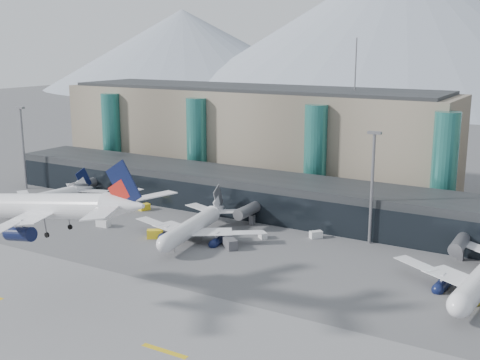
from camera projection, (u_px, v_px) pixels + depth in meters
The scene contains 19 objects.
ground at pixel (128, 289), 110.98m from camera, with size 900.00×900.00×0.00m, color #515154.
runway_strip at pixel (67, 320), 98.36m from camera, with size 400.00×40.00×0.04m, color slate.
runway_markings at pixel (67, 320), 98.36m from camera, with size 128.00×1.00×0.02m.
concourse at pixel (272, 196), 158.45m from camera, with size 170.00×27.00×10.00m.
terminal_main at pixel (250, 134), 195.61m from camera, with size 130.00×30.00×31.00m.
teal_towers at pixel (253, 149), 177.53m from camera, with size 116.40×19.40×46.00m.
lightmast_left at pixel (23, 143), 185.15m from camera, with size 3.00×1.20×25.60m.
lightmast_mid at pixel (372, 181), 133.35m from camera, with size 3.00×1.20×25.60m.
hero_jet at pixel (65, 200), 101.60m from camera, with size 37.47×38.91×12.52m.
jet_parked_left at pixel (50, 194), 164.70m from camera, with size 32.91×32.96×10.70m.
jet_parked_mid at pixel (198, 219), 140.47m from camera, with size 34.24×34.44×11.15m.
veh_a at pixel (103, 223), 148.75m from camera, with size 3.29×1.85×1.85m, color silver.
veh_b at pixel (144, 207), 163.58m from camera, with size 2.93×1.80×1.69m, color yellow.
veh_c at pixel (230, 244), 132.76m from camera, with size 4.02×2.12×2.24m, color #4A4A4F.
veh_d at pixel (316, 235), 140.05m from camera, with size 2.87×1.53×1.64m, color silver.
veh_e at pixel (470, 298), 104.81m from camera, with size 3.14×1.78×1.78m, color yellow.
veh_f at pixel (22, 198), 172.58m from camera, with size 3.36×1.78×1.88m, color #4A4A4F.
veh_g at pixel (263, 235), 139.89m from camera, with size 2.49×1.45×1.45m, color silver.
veh_h at pixel (155, 234), 139.82m from camera, with size 3.66×1.93×2.02m, color yellow.
Camera 1 is at (70.47, -78.98, 44.18)m, focal length 45.00 mm.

